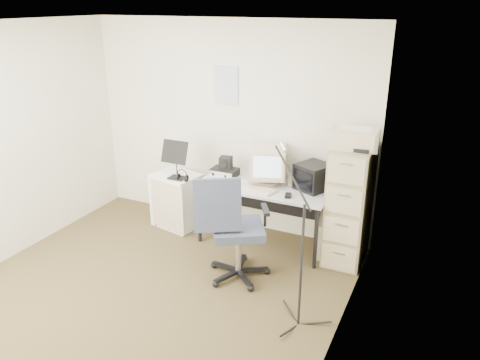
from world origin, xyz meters
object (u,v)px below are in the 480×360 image
at_px(office_chair, 238,227).
at_px(desk, 265,214).
at_px(side_cart, 177,200).
at_px(filing_cabinet, 349,205).

bearing_deg(office_chair, desk, 61.37).
bearing_deg(side_cart, filing_cabinet, 12.88).
height_order(desk, office_chair, office_chair).
height_order(filing_cabinet, side_cart, filing_cabinet).
xyz_separation_m(filing_cabinet, desk, (-0.95, -0.03, -0.29)).
relative_size(filing_cabinet, desk, 0.87).
xyz_separation_m(filing_cabinet, office_chair, (-0.92, -0.81, -0.09)).
relative_size(desk, side_cart, 2.22).
bearing_deg(side_cart, office_chair, -20.85).
xyz_separation_m(filing_cabinet, side_cart, (-2.12, -0.06, -0.31)).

